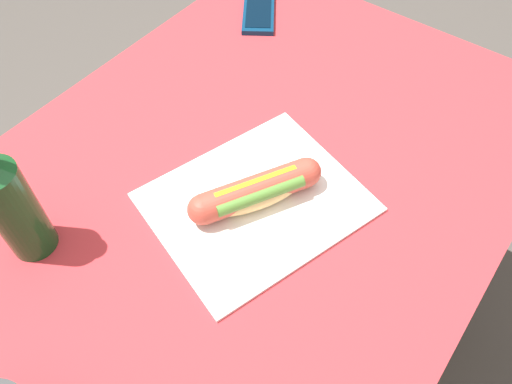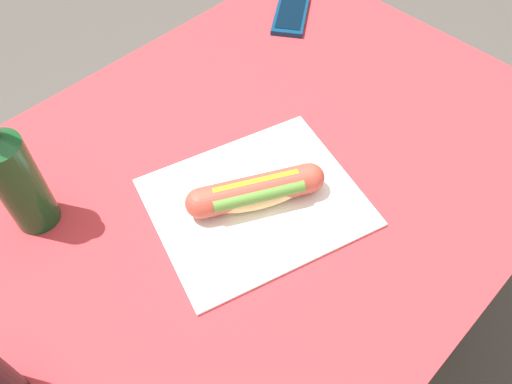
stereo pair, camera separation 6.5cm
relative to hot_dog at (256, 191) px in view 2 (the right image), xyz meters
The scene contains 6 objects.
ground_plane 0.76m from the hot_dog, 67.47° to the right, with size 6.00×6.00×0.00m, color #47423D.
dining_table 0.17m from the hot_dog, 67.47° to the right, with size 1.23×0.80×0.72m.
paper_wrapper 0.03m from the hot_dog, 118.78° to the right, with size 0.32×0.26×0.01m, color white.
hot_dog is the anchor object (origin of this frame).
cell_phone 0.51m from the hot_dog, 143.65° to the right, with size 0.16×0.14×0.01m.
soda_bottle 0.34m from the hot_dog, 40.69° to the right, with size 0.07×0.07×0.22m.
Camera 2 is at (0.31, 0.38, 1.37)m, focal length 35.42 mm.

